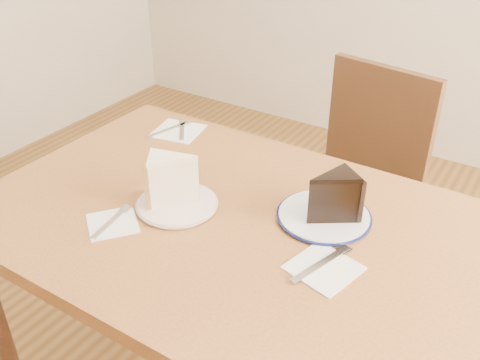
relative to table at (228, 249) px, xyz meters
name	(u,v)px	position (x,y,z in m)	size (l,w,h in m)	color
table	(228,249)	(0.00, 0.00, 0.00)	(1.20, 0.80, 0.75)	#5A3518
chair_far	(350,191)	(0.08, 0.64, -0.15)	(0.52, 0.52, 0.91)	black
plate_cream	(177,204)	(-0.13, -0.03, 0.10)	(0.19, 0.19, 0.01)	silver
plate_navy	(324,216)	(0.20, 0.11, 0.10)	(0.21, 0.21, 0.01)	white
carrot_cake	(175,181)	(-0.13, -0.02, 0.17)	(0.08, 0.11, 0.11)	beige
chocolate_cake	(330,200)	(0.21, 0.10, 0.16)	(0.08, 0.11, 0.10)	black
napkin_cream	(113,223)	(-0.21, -0.17, 0.10)	(0.11, 0.11, 0.00)	white
napkin_navy	(324,268)	(0.27, -0.05, 0.10)	(0.13, 0.13, 0.00)	white
napkin_spare	(178,131)	(-0.38, 0.29, 0.10)	(0.14, 0.14, 0.00)	white
fork_cream	(111,222)	(-0.21, -0.17, 0.10)	(0.01, 0.14, 0.00)	silver
knife_navy	(321,264)	(0.26, -0.05, 0.10)	(0.02, 0.17, 0.00)	white
fork_spare	(182,130)	(-0.37, 0.30, 0.10)	(0.01, 0.14, 0.00)	silver
knife_spare	(168,130)	(-0.40, 0.28, 0.10)	(0.01, 0.16, 0.00)	silver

